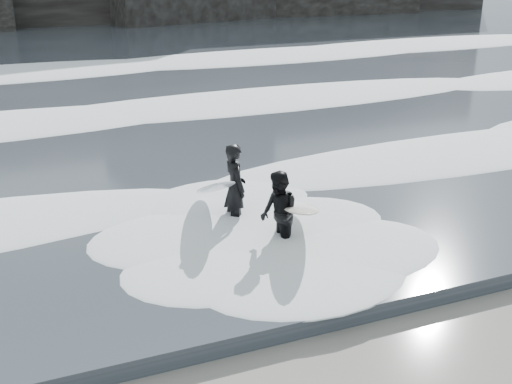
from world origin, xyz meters
TOP-DOWN VIEW (x-y plane):
  - sea at (0.00, 29.00)m, footprint 90.00×52.00m
  - foam_near at (0.00, 9.00)m, footprint 60.00×3.20m
  - foam_mid at (0.00, 16.00)m, footprint 60.00×4.00m
  - foam_far at (0.00, 25.00)m, footprint 60.00×4.80m
  - surfer_left at (-0.76, 6.99)m, footprint 0.97×2.05m
  - surfer_right at (-0.27, 5.61)m, footprint 1.41×2.34m

SIDE VIEW (x-z plane):
  - sea at x=0.00m, z-range 0.00..0.30m
  - foam_near at x=0.00m, z-range 0.30..0.50m
  - foam_mid at x=0.00m, z-range 0.30..0.54m
  - foam_far at x=0.00m, z-range 0.30..0.60m
  - surfer_right at x=-0.27m, z-range 0.01..1.59m
  - surfer_left at x=-0.76m, z-range 0.01..1.76m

